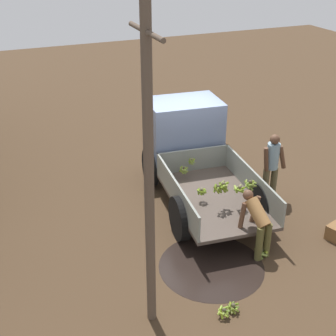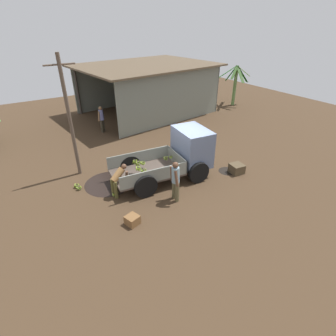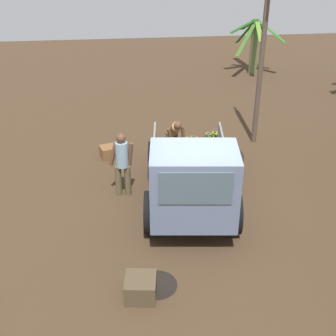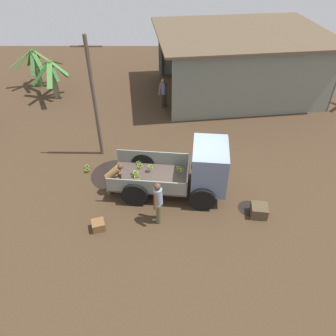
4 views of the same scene
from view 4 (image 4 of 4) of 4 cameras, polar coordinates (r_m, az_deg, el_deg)
The scene contains 16 objects.
ground at distance 13.51m, azimuth 5.04°, elevation -3.66°, with size 36.00×36.00×0.00m, color #433120.
mud_patch_0 at distance 14.32m, azimuth -9.03°, elevation -1.19°, with size 2.16×2.16×0.01m, color black.
mud_patch_1 at distance 13.02m, azimuth 13.91°, elevation -6.83°, with size 0.85×0.85×0.01m, color black.
cargo_truck at distance 12.68m, azimuth 4.92°, elevation -0.20°, with size 4.66×2.55×2.19m.
warehouse_shed at distance 20.90m, azimuth 13.97°, elevation 19.62°, with size 10.59×8.56×3.64m.
utility_pole at distance 14.31m, azimuth -12.75°, elevation 11.71°, with size 1.23×0.16×5.41m.
banana_palm_1 at distance 22.94m, azimuth -21.98°, elevation 16.05°, with size 3.01×2.20×2.37m.
banana_palm_3 at distance 21.02m, azimuth -19.39°, elevation 14.58°, with size 2.50×3.20×2.29m.
person_foreground_visitor at distance 11.56m, azimuth -1.75°, elevation -5.72°, with size 0.34×0.66×1.75m.
person_worker_loading at distance 12.99m, azimuth -9.62°, elevation -1.48°, with size 0.78×0.60×1.36m.
person_bystander_near_shed at distance 18.95m, azimuth -0.80°, elevation 13.15°, with size 0.53×0.49×1.70m.
banana_bunch_on_ground_0 at distance 14.85m, azimuth -13.93°, elevation 0.22°, with size 0.26×0.25×0.19m.
banana_bunch_on_ground_1 at distance 13.44m, azimuth -10.19°, elevation -3.72°, with size 0.28×0.28×0.23m.
banana_bunch_on_ground_2 at distance 14.68m, azimuth -13.89°, elevation -0.33°, with size 0.25×0.24×0.19m.
wooden_crate_0 at distance 12.09m, azimuth -12.03°, elevation -9.73°, with size 0.44×0.44×0.34m, color brown.
wooden_crate_1 at distance 12.72m, azimuth 15.56°, elevation -7.13°, with size 0.60×0.60×0.45m, color #4D3F2A.
Camera 4 is at (-1.19, -10.00, 9.00)m, focal length 35.00 mm.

